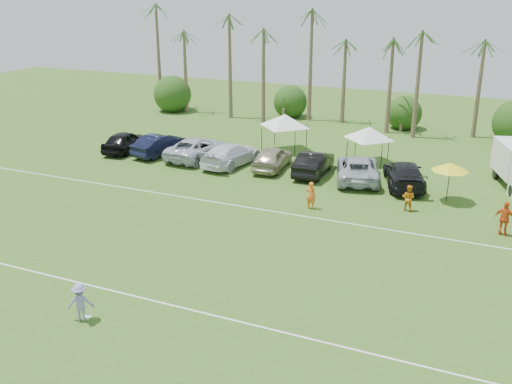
% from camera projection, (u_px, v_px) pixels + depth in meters
% --- Properties ---
extents(ground, '(120.00, 120.00, 0.00)m').
position_uv_depth(ground, '(96.00, 316.00, 24.08)').
color(ground, '#35591A').
rests_on(ground, ground).
extents(field_lines, '(80.00, 12.10, 0.01)m').
position_uv_depth(field_lines, '(190.00, 242.00, 30.98)').
color(field_lines, white).
rests_on(field_lines, ground).
extents(palm_tree_0, '(2.40, 2.40, 8.90)m').
position_uv_depth(palm_tree_0, '(148.00, 41.00, 62.55)').
color(palm_tree_0, brown).
rests_on(palm_tree_0, ground).
extents(palm_tree_1, '(2.40, 2.40, 9.90)m').
position_uv_depth(palm_tree_1, '(188.00, 34.00, 60.38)').
color(palm_tree_1, brown).
rests_on(palm_tree_1, ground).
extents(palm_tree_2, '(2.40, 2.40, 10.90)m').
position_uv_depth(palm_tree_2, '(230.00, 27.00, 58.21)').
color(palm_tree_2, brown).
rests_on(palm_tree_2, ground).
extents(palm_tree_3, '(2.40, 2.40, 11.90)m').
position_uv_depth(palm_tree_3, '(266.00, 19.00, 56.43)').
color(palm_tree_3, brown).
rests_on(palm_tree_3, ground).
extents(palm_tree_4, '(2.40, 2.40, 8.90)m').
position_uv_depth(palm_tree_4, '(304.00, 47.00, 55.81)').
color(palm_tree_4, brown).
rests_on(palm_tree_4, ground).
extents(palm_tree_5, '(2.40, 2.40, 9.90)m').
position_uv_depth(palm_tree_5, '(344.00, 40.00, 54.02)').
color(palm_tree_5, brown).
rests_on(palm_tree_5, ground).
extents(palm_tree_6, '(2.40, 2.40, 10.90)m').
position_uv_depth(palm_tree_6, '(387.00, 31.00, 52.23)').
color(palm_tree_6, brown).
rests_on(palm_tree_6, ground).
extents(palm_tree_7, '(2.40, 2.40, 11.90)m').
position_uv_depth(palm_tree_7, '(433.00, 23.00, 50.44)').
color(palm_tree_7, brown).
rests_on(palm_tree_7, ground).
extents(palm_tree_8, '(2.40, 2.40, 8.90)m').
position_uv_depth(palm_tree_8, '(489.00, 55.00, 49.45)').
color(palm_tree_8, brown).
rests_on(palm_tree_8, ground).
extents(bush_tree_0, '(4.00, 4.00, 4.00)m').
position_uv_depth(bush_tree_0, '(179.00, 93.00, 64.22)').
color(bush_tree_0, brown).
rests_on(bush_tree_0, ground).
extents(bush_tree_1, '(4.00, 4.00, 4.00)m').
position_uv_depth(bush_tree_1, '(287.00, 102.00, 59.36)').
color(bush_tree_1, brown).
rests_on(bush_tree_1, ground).
extents(bush_tree_2, '(4.00, 4.00, 4.00)m').
position_uv_depth(bush_tree_2, '(404.00, 111.00, 54.87)').
color(bush_tree_2, brown).
rests_on(bush_tree_2, ground).
extents(sideline_player_a, '(0.69, 0.49, 1.76)m').
position_uv_depth(sideline_player_a, '(311.00, 195.00, 35.42)').
color(sideline_player_a, orange).
rests_on(sideline_player_a, ground).
extents(sideline_player_b, '(0.92, 0.78, 1.66)m').
position_uv_depth(sideline_player_b, '(408.00, 198.00, 35.13)').
color(sideline_player_b, orange).
rests_on(sideline_player_b, ground).
extents(sideline_player_c, '(1.25, 0.78, 1.98)m').
position_uv_depth(sideline_player_c, '(505.00, 219.00, 31.57)').
color(sideline_player_c, '#D85018').
rests_on(sideline_player_c, ground).
extents(canopy_tent_left, '(4.50, 4.50, 3.64)m').
position_uv_depth(canopy_tent_left, '(285.00, 114.00, 47.24)').
color(canopy_tent_left, black).
rests_on(canopy_tent_left, ground).
extents(canopy_tent_right, '(4.14, 4.14, 3.36)m').
position_uv_depth(canopy_tent_right, '(370.00, 127.00, 44.02)').
color(canopy_tent_right, black).
rests_on(canopy_tent_right, ground).
extents(market_umbrella, '(2.35, 2.35, 2.62)m').
position_uv_depth(market_umbrella, '(450.00, 167.00, 36.10)').
color(market_umbrella, black).
rests_on(market_umbrella, ground).
extents(frisbee_player, '(1.25, 1.05, 1.67)m').
position_uv_depth(frisbee_player, '(80.00, 302.00, 23.52)').
color(frisbee_player, '#8885BC').
rests_on(frisbee_player, ground).
extents(parked_car_0, '(2.56, 5.27, 1.73)m').
position_uv_depth(parked_car_0, '(125.00, 141.00, 47.78)').
color(parked_car_0, black).
rests_on(parked_car_0, ground).
extents(parked_car_1, '(2.82, 5.52, 1.73)m').
position_uv_depth(parked_car_1, '(160.00, 145.00, 46.80)').
color(parked_car_1, black).
rests_on(parked_car_1, ground).
extents(parked_car_2, '(3.32, 6.43, 1.73)m').
position_uv_depth(parked_car_2, '(197.00, 148.00, 45.78)').
color(parked_car_2, silver).
rests_on(parked_car_2, ground).
extents(parked_car_3, '(3.29, 6.27, 1.73)m').
position_uv_depth(parked_car_3, '(231.00, 154.00, 44.11)').
color(parked_car_3, white).
rests_on(parked_car_3, ground).
extents(parked_car_4, '(2.43, 5.23, 1.73)m').
position_uv_depth(parked_car_4, '(272.00, 158.00, 43.20)').
color(parked_car_4, tan).
rests_on(parked_car_4, ground).
extents(parked_car_5, '(1.98, 5.31, 1.73)m').
position_uv_depth(parked_car_5, '(314.00, 163.00, 41.94)').
color(parked_car_5, black).
rests_on(parked_car_5, ground).
extents(parked_car_6, '(4.46, 6.79, 1.73)m').
position_uv_depth(parked_car_6, '(358.00, 168.00, 40.71)').
color(parked_car_6, '#ADB3BF').
rests_on(parked_car_6, ground).
extents(parked_car_7, '(4.07, 6.42, 1.73)m').
position_uv_depth(parked_car_7, '(404.00, 174.00, 39.45)').
color(parked_car_7, black).
rests_on(parked_car_7, ground).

